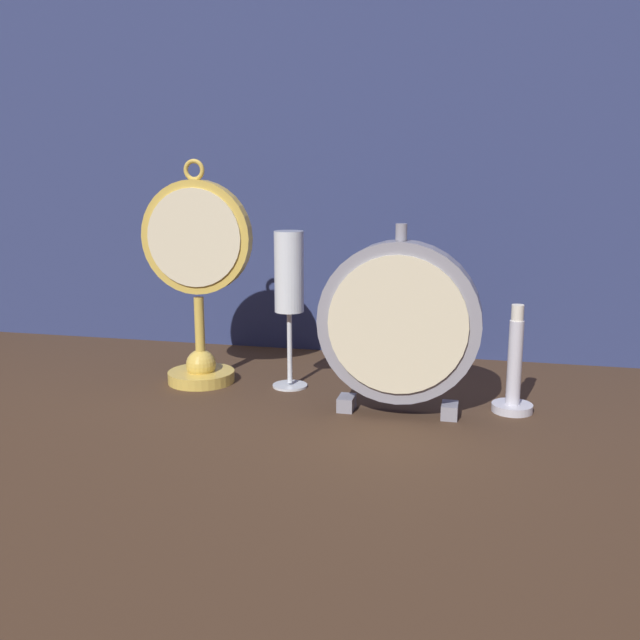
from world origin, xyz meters
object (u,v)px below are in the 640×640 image
at_px(champagne_flute, 289,283).
at_px(brass_candlestick, 514,377).
at_px(mantel_clock_silver, 399,323).
at_px(pocket_watch_on_stand, 198,280).

bearing_deg(champagne_flute, brass_candlestick, -7.22).
bearing_deg(brass_candlestick, mantel_clock_silver, -163.15).
height_order(mantel_clock_silver, brass_candlestick, mantel_clock_silver).
height_order(pocket_watch_on_stand, brass_candlestick, pocket_watch_on_stand).
xyz_separation_m(pocket_watch_on_stand, mantel_clock_silver, (0.29, -0.07, -0.03)).
bearing_deg(champagne_flute, mantel_clock_silver, -26.64).
height_order(mantel_clock_silver, champagne_flute, mantel_clock_silver).
bearing_deg(pocket_watch_on_stand, mantel_clock_silver, -14.20).
relative_size(mantel_clock_silver, brass_candlestick, 1.72).
bearing_deg(mantel_clock_silver, pocket_watch_on_stand, 165.80).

